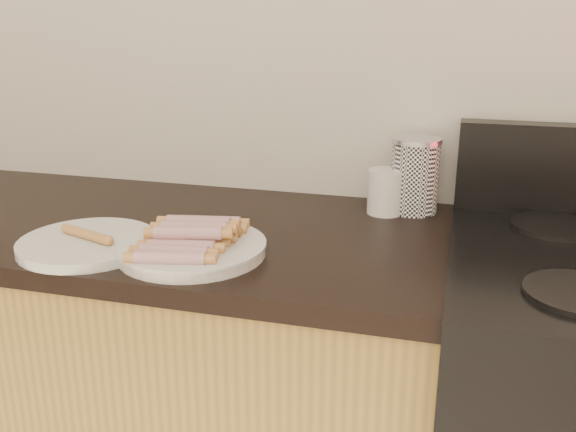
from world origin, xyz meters
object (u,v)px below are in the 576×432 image
(canister, at_px, (415,175))
(mug, at_px, (385,192))
(side_plate, at_px, (88,244))
(main_plate, at_px, (192,250))

(canister, relative_size, mug, 1.70)
(side_plate, height_order, canister, canister)
(side_plate, bearing_deg, main_plate, 6.03)
(main_plate, distance_m, mug, 0.48)
(main_plate, relative_size, mug, 2.77)
(side_plate, xyz_separation_m, mug, (0.54, 0.38, 0.04))
(main_plate, bearing_deg, mug, 47.82)
(main_plate, distance_m, canister, 0.55)
(side_plate, bearing_deg, canister, 34.46)
(canister, distance_m, mug, 0.08)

